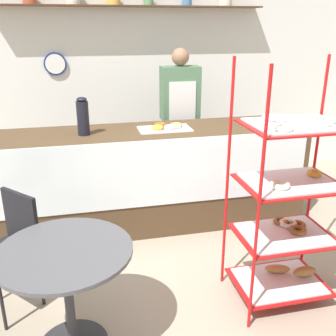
{
  "coord_description": "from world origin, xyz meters",
  "views": [
    {
      "loc": [
        -0.69,
        -2.64,
        2.0
      ],
      "look_at": [
        0.0,
        0.38,
        0.86
      ],
      "focal_mm": 42.0,
      "sensor_mm": 36.0,
      "label": 1
    }
  ],
  "objects": [
    {
      "name": "ground_plane",
      "position": [
        0.0,
        0.0,
        0.0
      ],
      "size": [
        14.0,
        14.0,
        0.0
      ],
      "primitive_type": "plane",
      "color": "gray"
    },
    {
      "name": "back_wall",
      "position": [
        -0.0,
        2.5,
        1.37
      ],
      "size": [
        10.0,
        0.3,
        2.7
      ],
      "color": "white",
      "rests_on": "ground_plane"
    },
    {
      "name": "display_counter",
      "position": [
        0.0,
        1.07,
        0.51
      ],
      "size": [
        3.1,
        0.73,
        1.01
      ],
      "color": "#4C3823",
      "rests_on": "ground_plane"
    },
    {
      "name": "pastry_rack",
      "position": [
        0.72,
        -0.35,
        0.76
      ],
      "size": [
        0.74,
        0.56,
        1.8
      ],
      "color": "#B71414",
      "rests_on": "ground_plane"
    },
    {
      "name": "person_worker",
      "position": [
        0.44,
        1.68,
        0.96
      ],
      "size": [
        0.43,
        0.23,
        1.75
      ],
      "color": "#282833",
      "rests_on": "ground_plane"
    },
    {
      "name": "cafe_table",
      "position": [
        -0.84,
        -0.52,
        0.56
      ],
      "size": [
        0.83,
        0.83,
        0.74
      ],
      "color": "#262628",
      "rests_on": "ground_plane"
    },
    {
      "name": "cafe_chair",
      "position": [
        -1.23,
        0.02,
        0.54
      ],
      "size": [
        0.54,
        0.54,
        0.88
      ],
      "rotation": [
        0.0,
        0.0,
        5.46
      ],
      "color": "black",
      "rests_on": "ground_plane"
    },
    {
      "name": "coffee_carafe",
      "position": [
        -0.66,
        1.03,
        1.19
      ],
      "size": [
        0.11,
        0.11,
        0.36
      ],
      "color": "black",
      "rests_on": "display_counter"
    },
    {
      "name": "donut_tray_counter",
      "position": [
        0.14,
        1.07,
        1.03
      ],
      "size": [
        0.52,
        0.29,
        0.05
      ],
      "color": "silver",
      "rests_on": "display_counter"
    }
  ]
}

